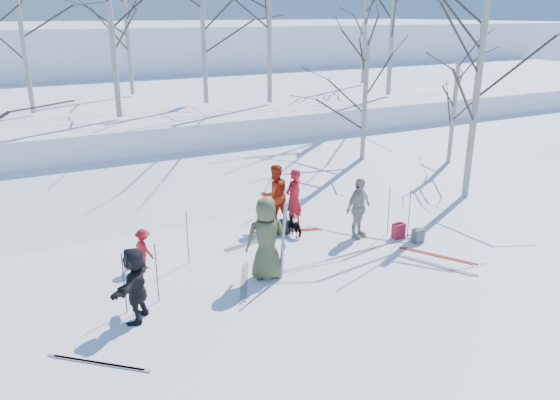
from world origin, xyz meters
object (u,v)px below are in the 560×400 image
backpack_dark (283,227)px  skier_grey_west (135,284)px  skier_redor_behind (275,195)px  backpack_grey (418,236)px  skier_red_north (294,198)px  skier_cream_east (358,208)px  dog (296,226)px  skier_olive_center (266,239)px  skier_red_seated (144,249)px  backpack_red (398,231)px

backpack_dark → skier_grey_west: bearing=-150.7°
skier_redor_behind → backpack_grey: 4.16m
skier_red_north → backpack_dark: (-0.57, -0.39, -0.65)m
skier_cream_east → dog: skier_cream_east is taller
backpack_grey → skier_red_north: bearing=132.4°
backpack_dark → dog: bearing=-45.8°
skier_olive_center → skier_grey_west: (-3.12, -0.46, -0.19)m
backpack_dark → skier_cream_east: bearing=-33.6°
skier_grey_west → backpack_grey: bearing=128.1°
skier_red_seated → backpack_dark: bearing=-104.8°
skier_redor_behind → skier_grey_west: (-4.83, -3.39, -0.12)m
skier_redor_behind → backpack_red: size_ratio=4.28×
backpack_red → backpack_dark: bearing=147.1°
skier_olive_center → skier_grey_west: size_ratio=1.24×
skier_red_seated → skier_olive_center: bearing=-146.9°
skier_cream_east → backpack_red: skier_cream_east is taller
skier_red_north → dog: 0.94m
backpack_red → backpack_dark: backpack_red is taller
backpack_red → backpack_dark: 3.19m
skier_redor_behind → dog: size_ratio=2.86×
skier_redor_behind → skier_red_seated: 4.28m
skier_grey_west → skier_redor_behind: bearing=160.1°
dog → skier_cream_east: bearing=139.0°
dog → backpack_dark: size_ratio=1.57×
skier_red_north → dog: skier_red_north is taller
backpack_dark → skier_red_north: bearing=34.7°
backpack_red → backpack_dark: size_ratio=1.05×
backpack_grey → skier_red_seated: bearing=164.8°
skier_cream_east → backpack_dark: bearing=127.4°
skier_redor_behind → dog: 1.22m
skier_cream_east → backpack_red: size_ratio=4.02×
skier_red_north → skier_red_seated: (-4.53, -0.74, -0.35)m
skier_red_seated → backpack_dark: size_ratio=2.50×
skier_redor_behind → skier_cream_east: skier_redor_behind is taller
skier_grey_west → backpack_dark: size_ratio=3.92×
skier_cream_east → backpack_grey: bearing=-60.0°
skier_red_seated → skier_cream_east: size_ratio=0.59×
skier_red_north → skier_redor_behind: (-0.42, 0.37, 0.05)m
dog → backpack_red: dog is taller
skier_red_seated → skier_grey_west: size_ratio=0.64×
skier_red_north → skier_olive_center: bearing=28.0°
skier_cream_east → backpack_dark: size_ratio=4.23×
skier_grey_west → backpack_dark: 5.40m
backpack_grey → backpack_dark: backpack_dark is taller
skier_red_seated → backpack_grey: 7.17m
dog → backpack_red: 2.82m
skier_red_north → skier_grey_west: bearing=7.7°
skier_cream_east → backpack_dark: skier_cream_east is taller
skier_redor_behind → backpack_dark: bearing=80.2°
skier_red_north → skier_redor_behind: size_ratio=0.95×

